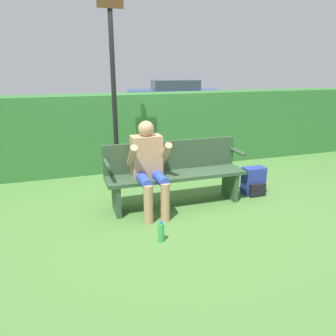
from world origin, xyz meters
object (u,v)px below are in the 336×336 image
backpack (254,182)px  parked_car (175,95)px  park_bench (175,172)px  water_bottle (161,232)px  person_seated (149,164)px  signpost (114,84)px

backpack → parked_car: 10.28m
park_bench → backpack: (1.20, -0.04, -0.26)m
water_bottle → parked_car: 11.61m
person_seated → backpack: size_ratio=2.89×
person_seated → backpack: 1.66m
person_seated → parked_car: parked_car is taller
person_seated → signpost: signpost is taller
park_bench → person_seated: person_seated is taller
backpack → parked_car: (2.30, 10.01, 0.41)m
park_bench → water_bottle: 1.10m
signpost → backpack: bearing=-29.4°
park_bench → water_bottle: size_ratio=7.98×
backpack → water_bottle: (-1.68, -0.89, -0.08)m
water_bottle → signpost: size_ratio=0.08×
backpack → water_bottle: bearing=-152.2°
water_bottle → park_bench: bearing=62.6°
park_bench → water_bottle: park_bench is taller
signpost → person_seated: bearing=-79.0°
person_seated → water_bottle: 0.96m
park_bench → parked_car: (3.50, 9.97, 0.15)m
backpack → water_bottle: backpack is taller
signpost → parked_car: 9.93m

